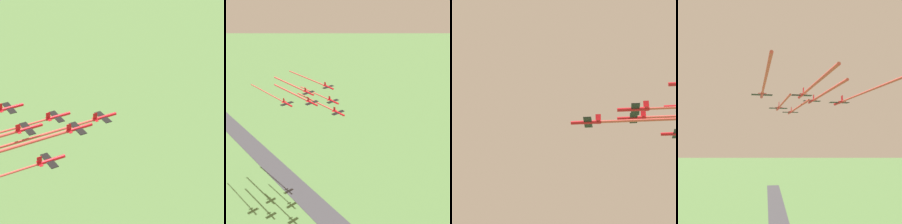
{
  "view_description": "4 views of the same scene",
  "coord_description": "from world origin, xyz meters",
  "views": [
    {
      "loc": [
        158.07,
        -36.79,
        223.2
      ],
      "look_at": [
        -31.85,
        -21.57,
        114.43
      ],
      "focal_mm": 85.0,
      "sensor_mm": 36.0,
      "label": 1
    },
    {
      "loc": [
        19.85,
        164.34,
        205.28
      ],
      "look_at": [
        -33.86,
        -18.84,
        113.49
      ],
      "focal_mm": 50.0,
      "sensor_mm": 36.0,
      "label": 2
    },
    {
      "loc": [
        -193.48,
        -112.08,
        38.85
      ],
      "look_at": [
        -40.46,
        -17.71,
        113.9
      ],
      "focal_mm": 85.0,
      "sensor_mm": 36.0,
      "label": 3
    },
    {
      "loc": [
        3.69,
        -161.96,
        93.59
      ],
      "look_at": [
        -37.58,
        -19.21,
        110.83
      ],
      "focal_mm": 35.0,
      "sensor_mm": 36.0,
      "label": 4
    }
  ],
  "objects": [
    {
      "name": "smoke_trail_2",
      "position": [
        -7.46,
        -60.44,
        114.88
      ],
      "size": [
        20.56,
        40.76,
        1.19
      ],
      "rotation": [
        0.0,
        0.0,
        0.45
      ],
      "color": "#D84C47"
    },
    {
      "name": "smoke_trail_4",
      "position": [
        -9.22,
        -79.78,
        114.75
      ],
      "size": [
        20.22,
        40.09,
        1.18
      ],
      "rotation": [
        0.0,
        0.0,
        0.45
      ],
      "color": "#D84C47"
    },
    {
      "name": "smoke_trail_0",
      "position": [
        -24.15,
        -48.95,
        109.89
      ],
      "size": [
        19.89,
        39.61,
        1.02
      ],
      "rotation": [
        0.0,
        0.0,
        0.45
      ],
      "color": "#D84C47"
    },
    {
      "name": "smoke_trail_5",
      "position": [
        9.93,
        -73.39,
        111.54
      ],
      "size": [
        22.17,
        44.59,
        0.83
      ],
      "rotation": [
        0.0,
        0.0,
        0.45
      ],
      "color": "#D84C47"
    },
    {
      "name": "jet_0",
      "position": [
        -35.84,
        -24.8,
        109.94
      ],
      "size": [
        10.56,
        10.81,
        3.71
      ],
      "rotation": [
        0.0,
        0.0,
        0.45
      ],
      "color": "red"
    },
    {
      "name": "smoke_trail_3",
      "position": [
        -25.83,
        -91.4,
        114.33
      ],
      "size": [
        22.86,
        45.79,
        0.99
      ],
      "rotation": [
        0.0,
        0.0,
        0.45
      ],
      "color": "#D84C47"
    },
    {
      "name": "jet_2",
      "position": [
        -19.42,
        -35.75,
        114.93
      ],
      "size": [
        10.56,
        10.81,
        3.71
      ],
      "rotation": [
        0.0,
        0.0,
        0.45
      ],
      "color": "red"
    },
    {
      "name": "jet_5",
      "position": [
        -2.99,
        -46.7,
        111.59
      ],
      "size": [
        10.56,
        10.81,
        3.71
      ],
      "rotation": [
        0.0,
        0.0,
        0.45
      ],
      "color": "red"
    },
    {
      "name": "smoke_trail_1",
      "position": [
        -27.3,
        -65.42,
        110.14
      ],
      "size": [
        16.63,
        33.12,
        0.86
      ],
      "rotation": [
        0.0,
        0.0,
        0.45
      ],
      "color": "#D84C47"
    },
    {
      "name": "jet_1",
      "position": [
        -37.44,
        -44.47,
        110.19
      ],
      "size": [
        10.56,
        10.81,
        3.71
      ],
      "rotation": [
        0.0,
        0.0,
        0.45
      ],
      "color": "red"
    },
    {
      "name": "jet_3",
      "position": [
        -39.03,
        -64.15,
        114.39
      ],
      "size": [
        10.56,
        10.81,
        3.71
      ],
      "rotation": [
        0.0,
        0.0,
        0.45
      ],
      "color": "red"
    },
    {
      "name": "jet_4",
      "position": [
        -21.01,
        -55.43,
        114.8
      ],
      "size": [
        10.56,
        10.81,
        3.71
      ],
      "rotation": [
        0.0,
        0.0,
        0.45
      ],
      "color": "red"
    }
  ]
}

